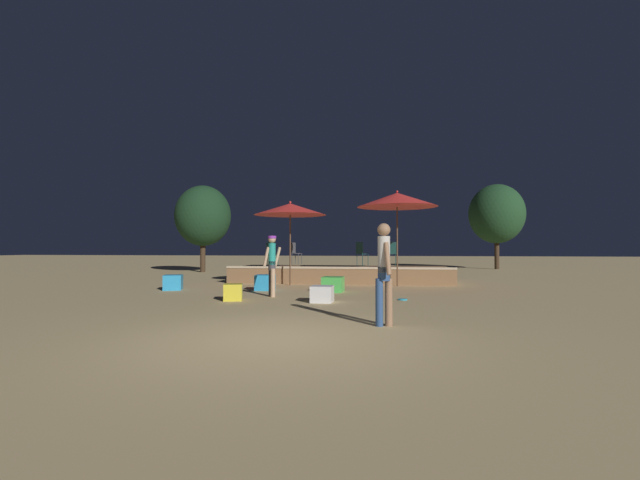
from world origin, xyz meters
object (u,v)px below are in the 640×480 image
object	(u,v)px
frisbee_disc	(403,299)
background_tree_0	(203,216)
patio_umbrella_0	(290,209)
cube_seat_2	(333,284)
bistro_chair_1	(392,251)
bistro_chair_3	(361,251)
bistro_chair_2	(271,251)
cube_seat_3	(233,292)
person_0	(384,270)
cube_seat_4	(265,282)
person_1	(272,263)
background_tree_1	(497,214)
cube_seat_1	(173,282)
cube_seat_0	(322,294)
patio_umbrella_1	(397,200)
bistro_chair_0	(295,251)

from	to	relation	value
frisbee_disc	background_tree_0	size ratio (longest dim) A/B	0.05
patio_umbrella_0	cube_seat_2	world-z (taller)	patio_umbrella_0
bistro_chair_1	bistro_chair_3	distance (m)	1.21
bistro_chair_2	frisbee_disc	xyz separation A→B (m)	(4.83, -5.19, -1.17)
frisbee_disc	bistro_chair_1	bearing A→B (deg)	91.40
cube_seat_2	cube_seat_3	world-z (taller)	cube_seat_2
cube_seat_3	person_0	distance (m)	4.90
person_0	bistro_chair_1	bearing A→B (deg)	67.51
cube_seat_4	person_1	bearing A→B (deg)	-68.60
cube_seat_3	bistro_chair_3	bearing A→B (deg)	63.50
cube_seat_4	background_tree_1	distance (m)	18.32
cube_seat_2	frisbee_disc	distance (m)	2.67
bistro_chair_3	background_tree_1	xyz separation A→B (m)	(7.83, 11.25, 2.22)
cube_seat_2	cube_seat_1	bearing A→B (deg)	-178.28
cube_seat_0	cube_seat_2	bearing A→B (deg)	90.24
cube_seat_1	bistro_chair_2	world-z (taller)	bistro_chair_2
cube_seat_0	person_1	xyz separation A→B (m)	(-1.53, 0.98, 0.73)
cube_seat_2	background_tree_0	world-z (taller)	background_tree_0
cube_seat_0	background_tree_1	size ratio (longest dim) A/B	0.10
cube_seat_3	background_tree_1	xyz separation A→B (m)	(10.79, 17.18, 3.20)
person_1	frisbee_disc	bearing A→B (deg)	-128.17
patio_umbrella_1	person_0	distance (m)	7.96
cube_seat_2	background_tree_1	bearing A→B (deg)	60.04
cube_seat_2	background_tree_0	size ratio (longest dim) A/B	0.14
patio_umbrella_1	bistro_chair_3	world-z (taller)	patio_umbrella_1
patio_umbrella_0	cube_seat_2	bearing A→B (deg)	-49.15
cube_seat_2	cube_seat_3	bearing A→B (deg)	-133.16
background_tree_1	cube_seat_4	bearing A→B (deg)	-126.28
bistro_chair_1	background_tree_1	xyz separation A→B (m)	(6.64, 10.97, 2.22)
cube_seat_0	cube_seat_4	world-z (taller)	cube_seat_4
cube_seat_0	bistro_chair_0	world-z (taller)	bistro_chair_0
cube_seat_4	bistro_chair_2	world-z (taller)	bistro_chair_2
patio_umbrella_0	person_1	distance (m)	3.96
cube_seat_4	bistro_chair_3	world-z (taller)	bistro_chair_3
frisbee_disc	cube_seat_4	bearing A→B (deg)	154.81
patio_umbrella_0	background_tree_1	world-z (taller)	background_tree_1
person_0	bistro_chair_3	size ratio (longest dim) A/B	1.97
patio_umbrella_0	cube_seat_3	size ratio (longest dim) A/B	5.34
cube_seat_3	background_tree_0	size ratio (longest dim) A/B	0.12
bistro_chair_0	background_tree_1	bearing A→B (deg)	-28.82
cube_seat_4	bistro_chair_2	distance (m)	3.43
person_0	bistro_chair_1	xyz separation A→B (m)	(0.36, 9.23, 0.22)
cube_seat_2	background_tree_0	xyz separation A→B (m)	(-8.17, 9.19, 2.83)
cube_seat_4	background_tree_1	world-z (taller)	background_tree_1
bistro_chair_0	background_tree_1	world-z (taller)	background_tree_1
bistro_chair_1	bistro_chair_0	bearing A→B (deg)	0.45
patio_umbrella_1	cube_seat_2	bearing A→B (deg)	-132.05
cube_seat_2	person_1	world-z (taller)	person_1
patio_umbrella_0	cube_seat_1	distance (m)	4.68
cube_seat_4	background_tree_0	distance (m)	11.17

